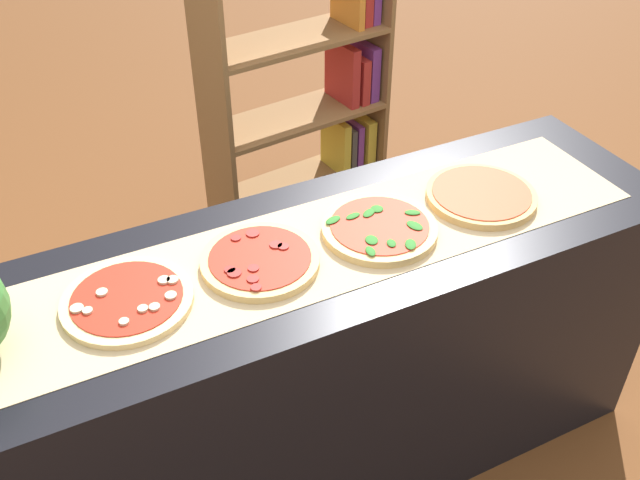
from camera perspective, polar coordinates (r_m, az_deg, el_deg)
name	(u,v)px	position (r m, az deg, el deg)	size (l,w,h in m)	color
ground_plane	(320,456)	(2.50, 0.00, -16.72)	(12.00, 12.00, 0.00)	brown
counter	(320,364)	(2.16, 0.00, -9.82)	(2.04, 0.59, 0.89)	black
parchment_paper	(320,246)	(1.86, 0.00, -0.47)	(1.78, 0.38, 0.00)	tan
pizza_mushroom_0	(127,300)	(1.74, -15.01, -4.60)	(0.31, 0.31, 0.03)	#E5C17F
pizza_pepperoni_1	(261,261)	(1.79, -4.72, -1.69)	(0.30, 0.30, 0.03)	#DBB26B
pizza_spinach_2	(379,228)	(1.90, 4.73, 0.94)	(0.31, 0.31, 0.03)	#DBB26B
pizza_plain_3	(481,195)	(2.07, 12.64, 3.47)	(0.31, 0.31, 0.02)	tan
bookshelf	(318,127)	(3.05, -0.17, 8.90)	(0.78, 0.36, 1.31)	brown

